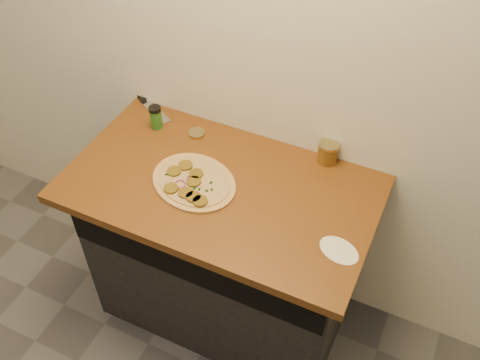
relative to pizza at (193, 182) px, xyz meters
The scene contains 8 objects.
cabinet 0.49m from the pizza, 37.01° to the left, with size 1.10×0.60×0.86m, color black.
countertop 0.11m from the pizza, 23.93° to the left, with size 1.20×0.70×0.04m, color brown.
pizza is the anchor object (origin of this frame).
chefs_knife 0.57m from the pizza, 140.94° to the left, with size 0.29×0.16×0.02m.
mason_jar_lid 0.29m from the pizza, 115.89° to the left, with size 0.07×0.07×0.01m, color tan.
salsa_jar 0.55m from the pizza, 39.09° to the left, with size 0.08×0.08×0.09m.
spice_shaker 0.39m from the pizza, 142.53° to the left, with size 0.05×0.05×0.10m.
flour_spill 0.61m from the pizza, ahead, with size 0.15×0.15×0.00m, color silver.
Camera 1 is at (0.68, 0.15, 2.36)m, focal length 40.00 mm.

